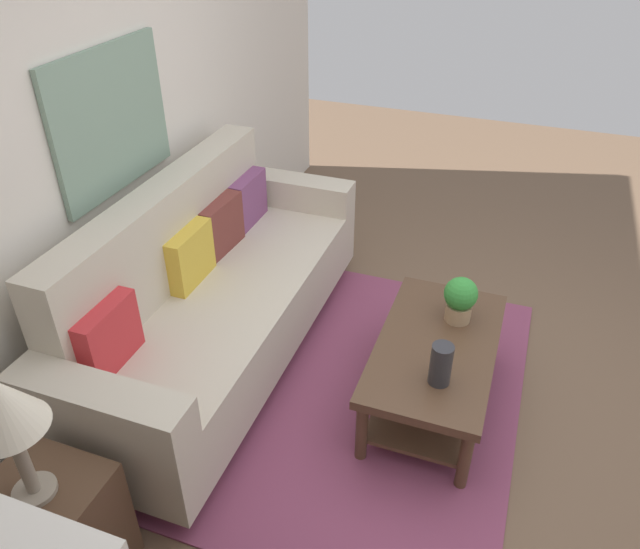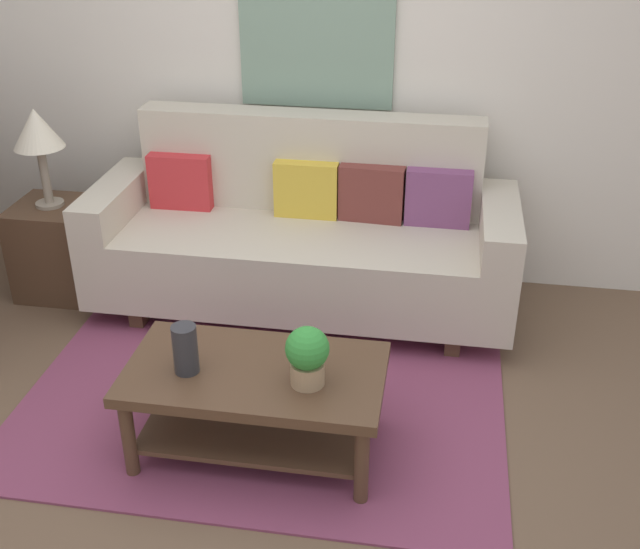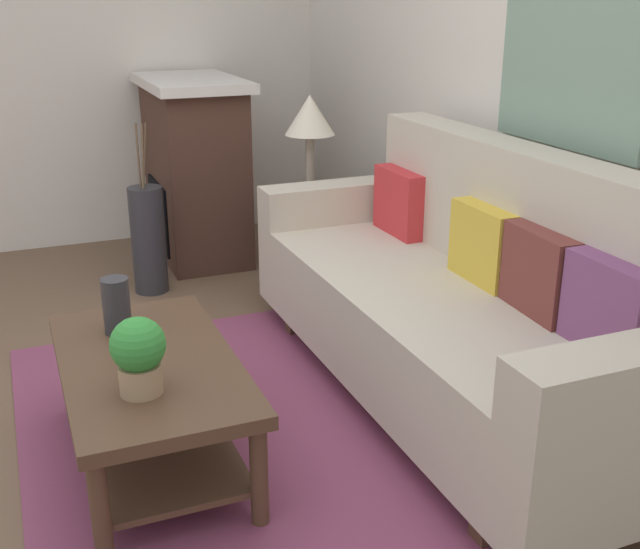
{
  "view_description": "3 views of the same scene",
  "coord_description": "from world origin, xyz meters",
  "px_view_note": "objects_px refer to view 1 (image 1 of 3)",
  "views": [
    {
      "loc": [
        -2.42,
        -0.11,
        2.48
      ],
      "look_at": [
        0.13,
        0.82,
        0.66
      ],
      "focal_mm": 34.18,
      "sensor_mm": 36.0,
      "label": 1
    },
    {
      "loc": [
        0.77,
        -2.47,
        2.34
      ],
      "look_at": [
        0.25,
        0.69,
        0.61
      ],
      "focal_mm": 43.73,
      "sensor_mm": 36.0,
      "label": 2
    },
    {
      "loc": [
        2.6,
        -0.22,
        1.66
      ],
      "look_at": [
        -0.17,
        0.9,
        0.57
      ],
      "focal_mm": 43.57,
      "sensor_mm": 36.0,
      "label": 3
    }
  ],
  "objects_px": {
    "potted_plant_tabletop": "(460,298)",
    "throw_pillow_maroon": "(220,226)",
    "couch": "(213,297)",
    "throw_pillow_crimson": "(107,336)",
    "tabletop_vase": "(441,364)",
    "framed_painting": "(112,120)",
    "coffee_table": "(435,360)",
    "table_lamp": "(1,409)",
    "side_table": "(54,537)",
    "throw_pillow_plum": "(247,200)",
    "throw_pillow_mustard": "(189,256)"
  },
  "relations": [
    {
      "from": "potted_plant_tabletop",
      "to": "throw_pillow_maroon",
      "type": "bearing_deg",
      "value": 86.13
    },
    {
      "from": "throw_pillow_maroon",
      "to": "couch",
      "type": "bearing_deg",
      "value": -161.35
    },
    {
      "from": "throw_pillow_crimson",
      "to": "tabletop_vase",
      "type": "bearing_deg",
      "value": -71.4
    },
    {
      "from": "throw_pillow_maroon",
      "to": "framed_painting",
      "type": "relative_size",
      "value": 0.41
    },
    {
      "from": "coffee_table",
      "to": "table_lamp",
      "type": "distance_m",
      "value": 2.05
    },
    {
      "from": "coffee_table",
      "to": "side_table",
      "type": "xyz_separation_m",
      "value": [
        -1.51,
        1.22,
        -0.03
      ]
    },
    {
      "from": "side_table",
      "to": "framed_painting",
      "type": "xyz_separation_m",
      "value": [
        1.47,
        0.54,
        1.14
      ]
    },
    {
      "from": "throw_pillow_plum",
      "to": "framed_painting",
      "type": "height_order",
      "value": "framed_painting"
    },
    {
      "from": "throw_pillow_crimson",
      "to": "tabletop_vase",
      "type": "relative_size",
      "value": 1.65
    },
    {
      "from": "throw_pillow_crimson",
      "to": "throw_pillow_mustard",
      "type": "relative_size",
      "value": 1.0
    },
    {
      "from": "throw_pillow_mustard",
      "to": "throw_pillow_plum",
      "type": "height_order",
      "value": "same"
    },
    {
      "from": "coffee_table",
      "to": "side_table",
      "type": "relative_size",
      "value": 1.96
    },
    {
      "from": "coffee_table",
      "to": "table_lamp",
      "type": "xyz_separation_m",
      "value": [
        -1.51,
        1.22,
        0.68
      ]
    },
    {
      "from": "throw_pillow_mustard",
      "to": "couch",
      "type": "bearing_deg",
      "value": -90.0
    },
    {
      "from": "couch",
      "to": "throw_pillow_crimson",
      "type": "bearing_deg",
      "value": 170.42
    },
    {
      "from": "coffee_table",
      "to": "framed_painting",
      "type": "distance_m",
      "value": 2.07
    },
    {
      "from": "coffee_table",
      "to": "throw_pillow_maroon",
      "type": "bearing_deg",
      "value": 76.53
    },
    {
      "from": "throw_pillow_crimson",
      "to": "potted_plant_tabletop",
      "type": "bearing_deg",
      "value": -55.59
    },
    {
      "from": "couch",
      "to": "table_lamp",
      "type": "xyz_separation_m",
      "value": [
        -1.47,
        -0.07,
        0.56
      ]
    },
    {
      "from": "side_table",
      "to": "table_lamp",
      "type": "xyz_separation_m",
      "value": [
        -0.0,
        0.0,
        0.71
      ]
    },
    {
      "from": "tabletop_vase",
      "to": "throw_pillow_plum",
      "type": "bearing_deg",
      "value": 56.21
    },
    {
      "from": "throw_pillow_plum",
      "to": "potted_plant_tabletop",
      "type": "relative_size",
      "value": 1.37
    },
    {
      "from": "throw_pillow_mustard",
      "to": "potted_plant_tabletop",
      "type": "xyz_separation_m",
      "value": [
        0.27,
        -1.47,
        -0.11
      ]
    },
    {
      "from": "couch",
      "to": "tabletop_vase",
      "type": "relative_size",
      "value": 10.73
    },
    {
      "from": "potted_plant_tabletop",
      "to": "throw_pillow_crimson",
      "type": "bearing_deg",
      "value": 124.41
    },
    {
      "from": "throw_pillow_crimson",
      "to": "throw_pillow_maroon",
      "type": "height_order",
      "value": "same"
    },
    {
      "from": "couch",
      "to": "framed_painting",
      "type": "bearing_deg",
      "value": 90.0
    },
    {
      "from": "tabletop_vase",
      "to": "throw_pillow_crimson",
      "type": "bearing_deg",
      "value": 108.6
    },
    {
      "from": "framed_painting",
      "to": "throw_pillow_maroon",
      "type": "bearing_deg",
      "value": -42.67
    },
    {
      "from": "couch",
      "to": "throw_pillow_plum",
      "type": "height_order",
      "value": "couch"
    },
    {
      "from": "couch",
      "to": "potted_plant_tabletop",
      "type": "distance_m",
      "value": 1.38
    },
    {
      "from": "tabletop_vase",
      "to": "throw_pillow_maroon",
      "type": "bearing_deg",
      "value": 67.32
    },
    {
      "from": "throw_pillow_crimson",
      "to": "throw_pillow_plum",
      "type": "height_order",
      "value": "same"
    },
    {
      "from": "coffee_table",
      "to": "side_table",
      "type": "distance_m",
      "value": 1.94
    },
    {
      "from": "throw_pillow_crimson",
      "to": "framed_painting",
      "type": "xyz_separation_m",
      "value": [
        0.74,
        0.34,
        0.74
      ]
    },
    {
      "from": "side_table",
      "to": "couch",
      "type": "bearing_deg",
      "value": 2.75
    },
    {
      "from": "throw_pillow_mustard",
      "to": "framed_painting",
      "type": "xyz_separation_m",
      "value": [
        0.0,
        0.34,
        0.74
      ]
    },
    {
      "from": "throw_pillow_crimson",
      "to": "table_lamp",
      "type": "bearing_deg",
      "value": -165.07
    },
    {
      "from": "tabletop_vase",
      "to": "potted_plant_tabletop",
      "type": "distance_m",
      "value": 0.52
    },
    {
      "from": "potted_plant_tabletop",
      "to": "side_table",
      "type": "height_order",
      "value": "potted_plant_tabletop"
    },
    {
      "from": "tabletop_vase",
      "to": "table_lamp",
      "type": "xyz_separation_m",
      "value": [
        -1.23,
        1.28,
        0.45
      ]
    },
    {
      "from": "throw_pillow_crimson",
      "to": "throw_pillow_maroon",
      "type": "relative_size",
      "value": 1.0
    },
    {
      "from": "throw_pillow_crimson",
      "to": "throw_pillow_maroon",
      "type": "xyz_separation_m",
      "value": [
        1.11,
        0.0,
        0.0
      ]
    },
    {
      "from": "throw_pillow_mustard",
      "to": "side_table",
      "type": "height_order",
      "value": "throw_pillow_mustard"
    },
    {
      "from": "coffee_table",
      "to": "tabletop_vase",
      "type": "height_order",
      "value": "tabletop_vase"
    },
    {
      "from": "couch",
      "to": "throw_pillow_maroon",
      "type": "distance_m",
      "value": 0.46
    },
    {
      "from": "couch",
      "to": "coffee_table",
      "type": "distance_m",
      "value": 1.29
    },
    {
      "from": "throw_pillow_mustard",
      "to": "potted_plant_tabletop",
      "type": "bearing_deg",
      "value": -79.62
    },
    {
      "from": "throw_pillow_mustard",
      "to": "table_lamp",
      "type": "relative_size",
      "value": 0.63
    },
    {
      "from": "throw_pillow_mustard",
      "to": "coffee_table",
      "type": "bearing_deg",
      "value": -88.71
    }
  ]
}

